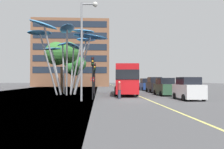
{
  "coord_description": "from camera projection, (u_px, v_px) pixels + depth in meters",
  "views": [
    {
      "loc": [
        -3.22,
        -20.27,
        1.86
      ],
      "look_at": [
        -1.7,
        6.84,
        2.5
      ],
      "focal_mm": 36.07,
      "sensor_mm": 36.0,
      "label": 1
    }
  ],
  "objects": [
    {
      "name": "car_side_street",
      "position": [
        146.0,
        85.0,
        39.77
      ],
      "size": [
        1.9,
        4.3,
        2.1
      ],
      "color": "navy",
      "rests_on": "ground"
    },
    {
      "name": "leaf_sculpture",
      "position": [
        68.0,
        41.0,
        28.2
      ],
      "size": [
        9.74,
        9.38,
        8.78
      ],
      "color": "#9EA0A5",
      "rests_on": "ground"
    },
    {
      "name": "car_parked_far",
      "position": [
        155.0,
        85.0,
        33.15
      ],
      "size": [
        2.02,
        3.98,
        2.25
      ],
      "color": "black",
      "rests_on": "ground"
    },
    {
      "name": "red_bus",
      "position": [
        125.0,
        78.0,
        28.47
      ],
      "size": [
        3.22,
        11.03,
        3.81
      ],
      "color": "red",
      "rests_on": "ground"
    },
    {
      "name": "no_entry_sign",
      "position": [
        93.0,
        83.0,
        28.33
      ],
      "size": [
        0.6,
        0.12,
        2.23
      ],
      "color": "gray",
      "rests_on": "ground"
    },
    {
      "name": "car_parked_mid",
      "position": [
        165.0,
        87.0,
        26.82
      ],
      "size": [
        1.98,
        4.41,
        2.09
      ],
      "color": "#2D5138",
      "rests_on": "ground"
    },
    {
      "name": "ground",
      "position": [
        127.0,
        101.0,
        20.32
      ],
      "size": [
        120.0,
        240.0,
        0.1
      ],
      "color": "#4C4C4F"
    },
    {
      "name": "tree_pavement_near",
      "position": [
        62.0,
        53.0,
        35.23
      ],
      "size": [
        5.31,
        3.74,
        7.84
      ],
      "color": "brown",
      "rests_on": "ground"
    },
    {
      "name": "backdrop_building",
      "position": [
        73.0,
        55.0,
        67.23
      ],
      "size": [
        21.13,
        13.34,
        18.71
      ],
      "color": "brown",
      "rests_on": "ground"
    },
    {
      "name": "tree_pavement_far",
      "position": [
        74.0,
        66.0,
        50.19
      ],
      "size": [
        5.22,
        4.52,
        7.33
      ],
      "color": "brown",
      "rests_on": "ground"
    },
    {
      "name": "traffic_light_kerb_far",
      "position": [
        95.0,
        73.0,
        25.43
      ],
      "size": [
        0.28,
        0.42,
        3.7
      ],
      "color": "black",
      "rests_on": "ground"
    },
    {
      "name": "traffic_light_kerb_near",
      "position": [
        93.0,
        69.0,
        20.87
      ],
      "size": [
        0.28,
        0.42,
        3.97
      ],
      "color": "black",
      "rests_on": "ground"
    },
    {
      "name": "traffic_light_island_mid",
      "position": [
        94.0,
        74.0,
        30.81
      ],
      "size": [
        0.28,
        0.42,
        3.63
      ],
      "color": "black",
      "rests_on": "ground"
    },
    {
      "name": "street_lamp",
      "position": [
        85.0,
        39.0,
        19.67
      ],
      "size": [
        1.5,
        0.44,
        8.73
      ],
      "color": "gray",
      "rests_on": "ground"
    },
    {
      "name": "car_parked_near",
      "position": [
        188.0,
        89.0,
        20.81
      ],
      "size": [
        2.0,
        3.82,
        2.1
      ],
      "color": "silver",
      "rests_on": "ground"
    },
    {
      "name": "pedestrian",
      "position": [
        119.0,
        90.0,
        21.81
      ],
      "size": [
        0.34,
        0.34,
        1.72
      ],
      "color": "#2D3342",
      "rests_on": "ground"
    }
  ]
}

